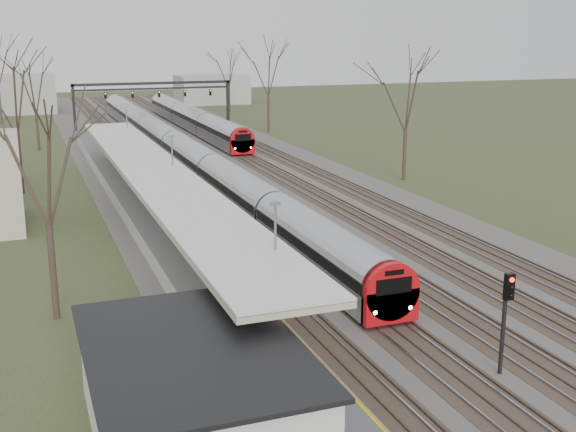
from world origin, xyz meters
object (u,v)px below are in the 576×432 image
(train_far, at_px, (193,119))
(passenger, at_px, (269,322))
(train_near, at_px, (175,146))
(signal_post, at_px, (506,308))

(train_far, height_order, passenger, train_far)
(train_near, distance_m, passenger, 46.84)
(train_far, height_order, signal_post, signal_post)
(train_far, xyz_separation_m, passenger, (-13.17, -68.67, 0.42))
(passenger, distance_m, signal_post, 8.77)
(train_far, xyz_separation_m, signal_post, (-5.25, -72.36, 1.25))
(train_near, distance_m, train_far, 23.32)
(passenger, height_order, signal_post, signal_post)
(train_near, bearing_deg, train_far, 72.53)
(train_near, relative_size, train_far, 2.00)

